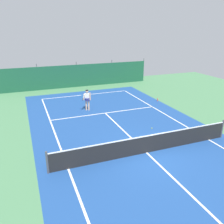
{
  "coord_description": "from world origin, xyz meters",
  "views": [
    {
      "loc": [
        -5.6,
        -9.4,
        6.2
      ],
      "look_at": [
        -0.32,
        4.16,
        0.9
      ],
      "focal_mm": 37.66,
      "sensor_mm": 36.0,
      "label": 1
    }
  ],
  "objects_px": {
    "tennis_net": "(147,144)",
    "tennis_ball_near_player": "(152,128)",
    "water_bottle": "(158,100)",
    "tennis_player": "(87,99)",
    "parked_car": "(71,76)"
  },
  "relations": [
    {
      "from": "tennis_net",
      "to": "parked_car",
      "type": "bearing_deg",
      "value": 90.79
    },
    {
      "from": "water_bottle",
      "to": "tennis_ball_near_player",
      "type": "bearing_deg",
      "value": -124.92
    },
    {
      "from": "parked_car",
      "to": "tennis_net",
      "type": "bearing_deg",
      "value": -95.95
    },
    {
      "from": "tennis_net",
      "to": "water_bottle",
      "type": "xyz_separation_m",
      "value": [
        5.37,
        7.65,
        -0.39
      ]
    },
    {
      "from": "tennis_net",
      "to": "tennis_ball_near_player",
      "type": "distance_m",
      "value": 3.21
    },
    {
      "from": "tennis_player",
      "to": "water_bottle",
      "type": "distance_m",
      "value": 6.49
    },
    {
      "from": "tennis_player",
      "to": "tennis_ball_near_player",
      "type": "xyz_separation_m",
      "value": [
        2.9,
        -4.96,
        -0.93
      ]
    },
    {
      "from": "tennis_ball_near_player",
      "to": "water_bottle",
      "type": "bearing_deg",
      "value": 55.08
    },
    {
      "from": "tennis_net",
      "to": "tennis_ball_near_player",
      "type": "xyz_separation_m",
      "value": [
        1.84,
        2.59,
        -0.48
      ]
    },
    {
      "from": "tennis_player",
      "to": "parked_car",
      "type": "height_order",
      "value": "parked_car"
    },
    {
      "from": "tennis_ball_near_player",
      "to": "water_bottle",
      "type": "distance_m",
      "value": 6.17
    },
    {
      "from": "tennis_player",
      "to": "parked_car",
      "type": "relative_size",
      "value": 0.37
    },
    {
      "from": "parked_car",
      "to": "tennis_ball_near_player",
      "type": "bearing_deg",
      "value": -88.86
    },
    {
      "from": "tennis_net",
      "to": "water_bottle",
      "type": "relative_size",
      "value": 42.17
    },
    {
      "from": "parked_car",
      "to": "water_bottle",
      "type": "distance_m",
      "value": 11.48
    }
  ]
}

